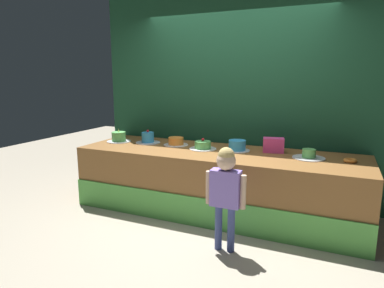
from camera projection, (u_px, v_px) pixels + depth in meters
ground_plane at (201, 227)px, 3.81m from camera, size 12.00×12.00×0.00m
stage_platform at (217, 182)px, 4.20m from camera, size 3.48×1.06×0.77m
curtain_backdrop at (234, 86)px, 4.53m from camera, size 3.90×0.08×3.09m
child_figure at (226, 185)px, 3.17m from camera, size 0.40×0.18×1.03m
pink_box at (273, 145)px, 4.06m from camera, size 0.27×0.19×0.17m
donut at (350, 160)px, 3.60m from camera, size 0.14×0.14×0.04m
cake_far_left at (119, 137)px, 4.73m from camera, size 0.34×0.34×0.19m
cake_left at (148, 138)px, 4.63m from camera, size 0.34×0.34×0.18m
cake_center_left at (176, 142)px, 4.49m from camera, size 0.33×0.33×0.10m
cake_center_right at (203, 146)px, 4.24m from camera, size 0.34×0.34×0.14m
cake_right at (237, 146)px, 4.14m from camera, size 0.31×0.31×0.13m
cake_far_right at (309, 155)px, 3.76m from camera, size 0.35×0.35×0.11m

